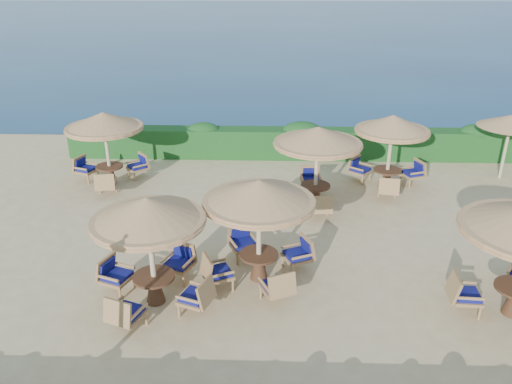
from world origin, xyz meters
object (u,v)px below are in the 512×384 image
Objects in this scene: cafe_set_1 at (259,214)px; cafe_set_5 at (391,138)px; cafe_set_4 at (318,146)px; cafe_set_3 at (105,134)px; extra_parasol at (511,121)px; cafe_set_0 at (150,235)px.

cafe_set_1 is 7.29m from cafe_set_5.
cafe_set_1 is at bearing -111.51° from cafe_set_4.
cafe_set_3 is 1.02× the size of cafe_set_5.
extra_parasol is 0.86× the size of cafe_set_3.
cafe_set_0 is at bearing -156.13° from cafe_set_1.
cafe_set_5 is (2.63, 1.46, -0.17)m from cafe_set_4.
extra_parasol is at bearing 14.02° from cafe_set_5.
cafe_set_0 is 1.05× the size of cafe_set_5.
cafe_set_5 is at bearing 53.30° from cafe_set_1.
extra_parasol is at bearing 19.99° from cafe_set_4.
cafe_set_4 is at bearing -150.88° from cafe_set_5.
cafe_set_4 reaches higher than extra_parasol.
cafe_set_4 is (7.22, -1.51, 0.13)m from cafe_set_3.
cafe_set_5 is at bearing 29.12° from cafe_set_4.
cafe_set_1 is 1.04× the size of cafe_set_5.
cafe_set_3 is at bearing 179.72° from cafe_set_5.
cafe_set_5 is at bearing 45.71° from cafe_set_0.
cafe_set_1 and cafe_set_3 have the same top height.
cafe_set_0 is 2.59m from cafe_set_1.
cafe_set_3 and cafe_set_5 have the same top height.
cafe_set_4 is at bearing 52.98° from cafe_set_0.
extra_parasol is 7.53m from cafe_set_4.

